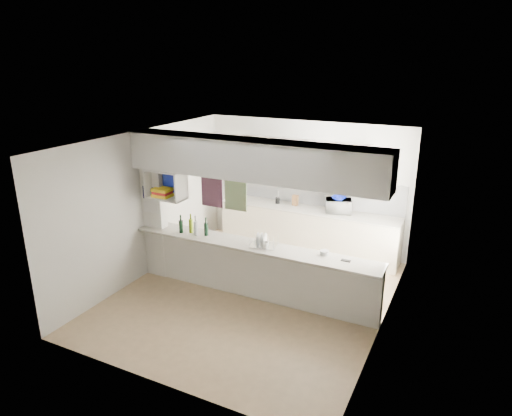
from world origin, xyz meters
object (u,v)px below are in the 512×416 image
Objects in this scene: dish_rack at (264,241)px; wine_bottles at (193,227)px; bowl at (339,198)px; microwave at (339,206)px.

wine_bottles is (-1.28, -0.07, 0.04)m from dish_rack.
bowl reaches higher than dish_rack.
dish_rack is at bearing 54.56° from microwave.
wine_bottles reaches higher than dish_rack.
microwave reaches higher than dish_rack.
wine_bottles is (-1.87, -2.16, -0.01)m from microwave.
microwave is 2.18m from dish_rack.
wine_bottles is (-1.87, -2.12, -0.17)m from bowl.
dish_rack is 0.89× the size of wine_bottles.
wine_bottles is at bearing -131.41° from bowl.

